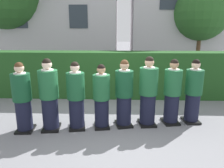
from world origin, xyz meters
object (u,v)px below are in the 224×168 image
student_front_row_1 (49,97)px  student_front_row_5 (148,93)px  student_front_row_3 (102,98)px  student_front_row_0 (22,99)px  student_front_row_4 (124,95)px  student_front_row_6 (172,93)px  student_front_row_2 (76,97)px  student_front_row_7 (193,93)px

student_front_row_1 → student_front_row_5: (2.28, 0.34, 0.00)m
student_front_row_3 → student_front_row_5: student_front_row_5 is taller
student_front_row_0 → student_front_row_1: size_ratio=0.96×
student_front_row_0 → student_front_row_3: bearing=8.3°
student_front_row_0 → student_front_row_5: size_ratio=0.95×
student_front_row_3 → student_front_row_4: student_front_row_4 is taller
student_front_row_5 → student_front_row_6: size_ratio=1.05×
student_front_row_1 → student_front_row_3: (1.18, 0.16, -0.07)m
student_front_row_2 → student_front_row_4: 1.12m
student_front_row_1 → student_front_row_3: size_ratio=1.10×
student_front_row_2 → student_front_row_7: (2.81, 0.46, -0.00)m
student_front_row_1 → student_front_row_7: bearing=9.0°
student_front_row_0 → student_front_row_4: 2.31m
student_front_row_0 → student_front_row_2: 1.19m
student_front_row_0 → student_front_row_7: student_front_row_0 is taller
student_front_row_1 → student_front_row_4: bearing=9.0°
student_front_row_6 → student_front_row_7: student_front_row_6 is taller
student_front_row_3 → student_front_row_5: bearing=9.5°
student_front_row_2 → student_front_row_3: 0.59m
student_front_row_0 → student_front_row_3: student_front_row_0 is taller
student_front_row_1 → student_front_row_3: bearing=7.5°
student_front_row_2 → student_front_row_1: bearing=-172.4°
student_front_row_6 → student_front_row_2: bearing=-170.7°
student_front_row_3 → student_front_row_2: bearing=-172.6°
student_front_row_0 → student_front_row_3: size_ratio=1.05×
student_front_row_4 → student_front_row_5: (0.57, 0.07, 0.03)m
student_front_row_5 → student_front_row_7: bearing=10.0°
student_front_row_4 → student_front_row_1: bearing=-171.0°
student_front_row_5 → student_front_row_4: bearing=-173.3°
student_front_row_2 → student_front_row_4: size_ratio=0.99×
student_front_row_4 → student_front_row_7: size_ratio=1.01×
student_front_row_2 → student_front_row_3: bearing=7.4°
student_front_row_6 → student_front_row_3: bearing=-170.0°
student_front_row_2 → student_front_row_3: (0.58, 0.08, -0.03)m
student_front_row_4 → student_front_row_5: student_front_row_5 is taller
student_front_row_2 → student_front_row_5: bearing=8.8°
student_front_row_6 → student_front_row_1: bearing=-171.0°
student_front_row_0 → student_front_row_3: (1.76, 0.26, -0.04)m
student_front_row_7 → student_front_row_3: bearing=-170.3°
student_front_row_1 → student_front_row_6: size_ratio=1.04×
student_front_row_4 → student_front_row_3: bearing=-167.6°
student_front_row_6 → student_front_row_7: bearing=9.0°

